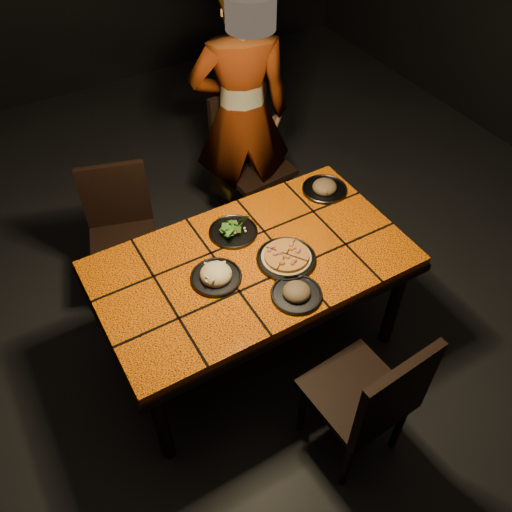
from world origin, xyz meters
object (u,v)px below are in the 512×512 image
dining_table (252,270)px  chair_far_left (121,225)px  chair_near (372,398)px  plate_pizza (286,258)px  plate_pasta (216,275)px  chair_far_right (247,151)px  diner (241,117)px

dining_table → chair_far_left: size_ratio=1.83×
dining_table → chair_far_left: (-0.43, 0.86, -0.16)m
chair_near → plate_pizza: bearing=-95.0°
dining_table → plate_pizza: size_ratio=4.55×
dining_table → plate_pasta: size_ratio=6.32×
chair_far_right → plate_pizza: chair_far_right is taller
chair_near → diner: size_ratio=0.54×
chair_near → plate_pasta: bearing=-71.0°
chair_near → chair_far_left: bearing=-75.6°
plate_pizza → plate_pasta: 0.37m
diner → chair_far_right: bearing=-122.5°
chair_near → plate_pizza: 0.79m
chair_near → plate_pasta: size_ratio=3.69×
diner → plate_pasta: diner is taller
chair_far_right → plate_pizza: 1.26m
chair_far_left → plate_pizza: size_ratio=2.48×
chair_far_left → diner: (0.94, 0.16, 0.37)m
plate_pizza → plate_pasta: (-0.37, 0.07, 0.00)m
chair_far_right → plate_pizza: bearing=-115.0°
chair_far_left → chair_far_right: chair_far_right is taller
chair_far_left → chair_far_right: bearing=29.2°
dining_table → plate_pasta: (-0.22, -0.02, 0.10)m
dining_table → diner: size_ratio=0.92×
chair_far_left → plate_pizza: chair_far_left is taller
diner → plate_pizza: (-0.36, -1.11, -0.11)m
chair_near → diner: bearing=-105.3°
plate_pasta → chair_near: bearing=-66.9°
plate_pasta → chair_far_right: bearing=53.9°
dining_table → plate_pasta: bearing=-175.2°
dining_table → chair_far_right: chair_far_right is taller
plate_pizza → plate_pasta: size_ratio=1.39×
chair_near → diner: (0.37, 1.87, 0.34)m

